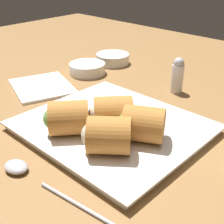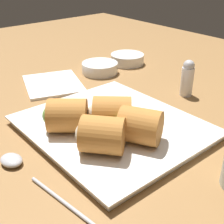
{
  "view_description": "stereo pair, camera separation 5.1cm",
  "coord_description": "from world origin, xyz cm",
  "views": [
    {
      "loc": [
        31.72,
        -34.19,
        29.85
      ],
      "look_at": [
        -0.11,
        -0.52,
        5.71
      ],
      "focal_mm": 50.0,
      "sensor_mm": 36.0,
      "label": 1
    },
    {
      "loc": [
        35.26,
        -30.46,
        29.85
      ],
      "look_at": [
        -0.11,
        -0.52,
        5.71
      ],
      "focal_mm": 50.0,
      "sensor_mm": 36.0,
      "label": 2
    }
  ],
  "objects": [
    {
      "name": "roll_front_right",
      "position": [
        -3.26,
        -7.78,
        6.26
      ],
      "size": [
        8.21,
        8.28,
        5.52
      ],
      "color": "#B77533",
      "rests_on": "serving_plate"
    },
    {
      "name": "table_surface",
      "position": [
        0.0,
        0.0,
        1.0
      ],
      "size": [
        180.0,
        140.0,
        2.0
      ],
      "color": "olive",
      "rests_on": "ground"
    },
    {
      "name": "roll_back_right",
      "position": [
        0.7,
        -1.76,
        6.26
      ],
      "size": [
        8.23,
        8.28,
        5.52
      ],
      "color": "#B77533",
      "rests_on": "serving_plate"
    },
    {
      "name": "napkin",
      "position": [
        -24.71,
        2.39,
        2.3
      ],
      "size": [
        17.64,
        16.33,
        0.6
      ],
      "color": "white",
      "rests_on": "table_surface"
    },
    {
      "name": "dipping_bowl_far",
      "position": [
        -24.88,
        25.93,
        3.47
      ],
      "size": [
        9.03,
        9.03,
        2.7
      ],
      "color": "white",
      "rests_on": "table_surface"
    },
    {
      "name": "roll_back_left",
      "position": [
        4.92,
        -7.11,
        6.26
      ],
      "size": [
        8.27,
        8.19,
        5.52
      ],
      "color": "#B77533",
      "rests_on": "serving_plate"
    },
    {
      "name": "dipping_bowl_near",
      "position": [
        -24.06,
        15.72,
        3.47
      ],
      "size": [
        9.03,
        9.03,
        2.7
      ],
      "color": "white",
      "rests_on": "table_surface"
    },
    {
      "name": "salt_shaker",
      "position": [
        -1.36,
        21.33,
        5.95
      ],
      "size": [
        2.62,
        2.62,
        7.86
      ],
      "color": "silver",
      "rests_on": "table_surface"
    },
    {
      "name": "spoon",
      "position": [
        -0.52,
        -17.52,
        2.58
      ],
      "size": [
        19.31,
        4.0,
        1.31
      ],
      "color": "#B2B2B7",
      "rests_on": "table_surface"
    },
    {
      "name": "serving_plate",
      "position": [
        -0.11,
        -0.52,
        2.76
      ],
      "size": [
        29.08,
        25.87,
        1.5
      ],
      "color": "white",
      "rests_on": "table_surface"
    },
    {
      "name": "roll_front_left",
      "position": [
        6.51,
        -1.09,
        6.26
      ],
      "size": [
        8.07,
        7.81,
        5.52
      ],
      "color": "#B77533",
      "rests_on": "serving_plate"
    }
  ]
}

